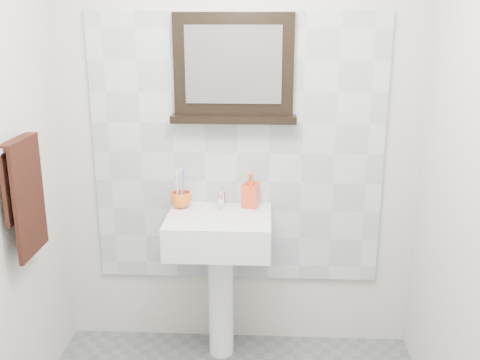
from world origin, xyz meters
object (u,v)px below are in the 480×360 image
pedestal_sink (220,247)px  soap_dispenser (251,190)px  framed_mirror (234,71)px  toothbrush_cup (181,200)px  hand_towel (24,188)px

pedestal_sink → soap_dispenser: (0.16, 0.15, 0.28)m
pedestal_sink → framed_mirror: framed_mirror is taller
soap_dispenser → framed_mirror: size_ratio=0.29×
pedestal_sink → toothbrush_cup: (-0.22, 0.11, 0.23)m
soap_dispenser → hand_towel: 1.17m
framed_mirror → hand_towel: size_ratio=1.22×
soap_dispenser → hand_towel: hand_towel is taller
framed_mirror → hand_towel: bearing=-147.7°
toothbrush_cup → soap_dispenser: (0.38, 0.04, 0.05)m
pedestal_sink → framed_mirror: size_ratio=1.44×
toothbrush_cup → soap_dispenser: soap_dispenser is taller
toothbrush_cup → pedestal_sink: bearing=-26.8°
pedestal_sink → framed_mirror: (0.07, 0.19, 0.92)m
soap_dispenser → framed_mirror: (-0.09, 0.04, 0.64)m
toothbrush_cup → hand_towel: hand_towel is taller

